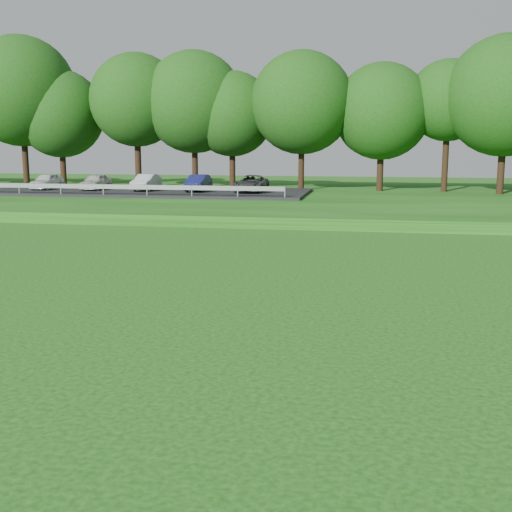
# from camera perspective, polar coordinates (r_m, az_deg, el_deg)

# --- Properties ---
(berm) EXTENTS (130.00, 30.00, 0.60)m
(berm) POSITION_cam_1_polar(r_m,az_deg,el_deg) (47.41, 19.28, 4.65)
(berm) COLOR #14400C
(berm) RESTS_ON ground
(treeline) EXTENTS (104.00, 7.00, 15.00)m
(treeline) POSITION_cam_1_polar(r_m,az_deg,el_deg) (51.33, 19.11, 13.76)
(treeline) COLOR #1B400E
(treeline) RESTS_ON berm
(parking_lot) EXTENTS (24.00, 9.00, 1.38)m
(parking_lot) POSITION_cam_1_polar(r_m,az_deg,el_deg) (48.39, -9.32, 6.04)
(parking_lot) COLOR black
(parking_lot) RESTS_ON berm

